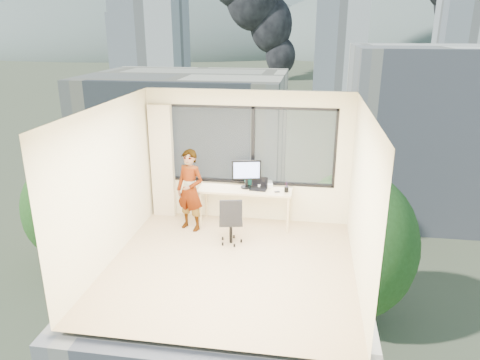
% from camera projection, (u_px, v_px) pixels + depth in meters
% --- Properties ---
extents(floor, '(4.00, 4.00, 0.01)m').
position_uv_depth(floor, '(231.00, 266.00, 7.36)').
color(floor, tan).
rests_on(floor, ground).
extents(ceiling, '(4.00, 4.00, 0.01)m').
position_uv_depth(ceiling, '(229.00, 108.00, 6.51)').
color(ceiling, white).
rests_on(ceiling, ground).
extents(wall_front, '(4.00, 0.01, 2.60)m').
position_uv_depth(wall_front, '(199.00, 253.00, 5.07)').
color(wall_front, '#FBEEC2').
rests_on(wall_front, ground).
extents(wall_left, '(0.01, 4.00, 2.60)m').
position_uv_depth(wall_left, '(108.00, 185.00, 7.23)').
color(wall_left, '#FBEEC2').
rests_on(wall_left, ground).
extents(wall_right, '(0.01, 4.00, 2.60)m').
position_uv_depth(wall_right, '(362.00, 199.00, 6.64)').
color(wall_right, '#FBEEC2').
rests_on(wall_right, ground).
extents(window_wall, '(3.30, 0.16, 1.55)m').
position_uv_depth(window_wall, '(251.00, 145.00, 8.72)').
color(window_wall, black).
rests_on(window_wall, ground).
extents(curtain, '(0.45, 0.14, 2.30)m').
position_uv_depth(curtain, '(162.00, 162.00, 8.99)').
color(curtain, beige).
rests_on(curtain, floor).
extents(desk, '(1.80, 0.60, 0.75)m').
position_uv_depth(desk, '(245.00, 206.00, 8.78)').
color(desk, beige).
rests_on(desk, floor).
extents(chair, '(0.55, 0.55, 0.92)m').
position_uv_depth(chair, '(231.00, 219.00, 8.00)').
color(chair, black).
rests_on(chair, floor).
extents(person, '(0.67, 0.56, 1.58)m').
position_uv_depth(person, '(190.00, 190.00, 8.46)').
color(person, '#2D2D33').
rests_on(person, floor).
extents(monitor, '(0.57, 0.24, 0.56)m').
position_uv_depth(monitor, '(246.00, 174.00, 8.62)').
color(monitor, black).
rests_on(monitor, desk).
extents(game_console, '(0.32, 0.28, 0.07)m').
position_uv_depth(game_console, '(265.00, 184.00, 8.79)').
color(game_console, white).
rests_on(game_console, desk).
extents(laptop, '(0.35, 0.37, 0.21)m').
position_uv_depth(laptop, '(258.00, 184.00, 8.58)').
color(laptop, black).
rests_on(laptop, desk).
extents(cellphone, '(0.11, 0.07, 0.01)m').
position_uv_depth(cellphone, '(277.00, 192.00, 8.47)').
color(cellphone, black).
rests_on(cellphone, desk).
extents(pen_cup, '(0.11, 0.11, 0.10)m').
position_uv_depth(pen_cup, '(286.00, 189.00, 8.47)').
color(pen_cup, black).
rests_on(pen_cup, desk).
extents(handbag, '(0.31, 0.22, 0.22)m').
position_uv_depth(handbag, '(251.00, 180.00, 8.81)').
color(handbag, '#0B463F').
rests_on(handbag, desk).
extents(exterior_ground, '(400.00, 400.00, 0.04)m').
position_uv_depth(exterior_ground, '(307.00, 93.00, 123.96)').
color(exterior_ground, '#515B3D').
rests_on(exterior_ground, ground).
extents(near_bldg_a, '(16.00, 12.00, 14.00)m').
position_uv_depth(near_bldg_a, '(190.00, 156.00, 38.98)').
color(near_bldg_a, beige).
rests_on(near_bldg_a, exterior_ground).
extents(near_bldg_b, '(14.00, 13.00, 16.00)m').
position_uv_depth(near_bldg_b, '(423.00, 133.00, 43.03)').
color(near_bldg_b, white).
rests_on(near_bldg_b, exterior_ground).
extents(far_tower_a, '(14.00, 14.00, 28.00)m').
position_uv_depth(far_tower_a, '(152.00, 43.00, 101.20)').
color(far_tower_a, silver).
rests_on(far_tower_a, exterior_ground).
extents(far_tower_b, '(13.00, 13.00, 30.00)m').
position_uv_depth(far_tower_b, '(340.00, 37.00, 117.88)').
color(far_tower_b, silver).
rests_on(far_tower_b, exterior_ground).
extents(far_tower_c, '(15.00, 15.00, 26.00)m').
position_uv_depth(far_tower_c, '(464.00, 43.00, 131.76)').
color(far_tower_c, silver).
rests_on(far_tower_c, exterior_ground).
extents(far_tower_d, '(16.00, 14.00, 22.00)m').
position_uv_depth(far_tower_d, '(138.00, 46.00, 157.21)').
color(far_tower_d, silver).
rests_on(far_tower_d, exterior_ground).
extents(hill_a, '(288.00, 216.00, 90.00)m').
position_uv_depth(hill_a, '(146.00, 51.00, 328.35)').
color(hill_a, slate).
rests_on(hill_a, exterior_ground).
extents(hill_b, '(300.00, 220.00, 96.00)m').
position_uv_depth(hill_b, '(464.00, 54.00, 295.96)').
color(hill_b, slate).
rests_on(hill_b, exterior_ground).
extents(tree_a, '(7.00, 7.00, 8.00)m').
position_uv_depth(tree_a, '(73.00, 219.00, 33.52)').
color(tree_a, '#29541C').
rests_on(tree_a, exterior_ground).
extents(tree_b, '(7.60, 7.60, 9.00)m').
position_uv_depth(tree_b, '(351.00, 260.00, 26.68)').
color(tree_b, '#29541C').
rests_on(tree_b, exterior_ground).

